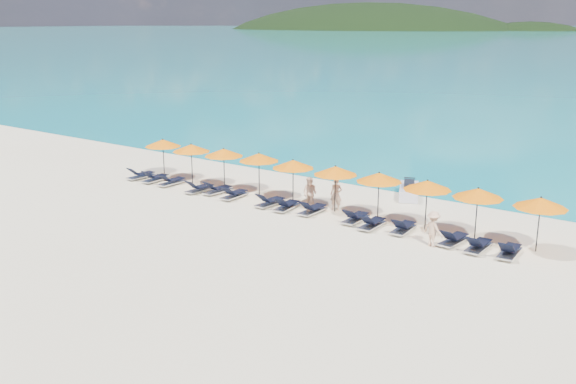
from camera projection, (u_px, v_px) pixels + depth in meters
The scene contains 32 objects.
ground at pixel (247, 233), 27.71m from camera, with size 1400.00×1400.00×0.00m, color beige.
headland_main at pixel (364, 69), 629.51m from camera, with size 374.00×242.00×126.50m.
headland_small at pixel (526, 72), 558.81m from camera, with size 162.00×126.00×85.50m.
jetski at pixel (409, 191), 33.19m from camera, with size 1.92×2.70×0.90m.
beachgoer_a at pixel (336, 194), 30.87m from camera, with size 0.58×0.38×1.58m, color #DFAB89.
beachgoer_b at pixel (310, 193), 31.06m from camera, with size 0.77×0.45×1.59m, color #DFAB89.
beachgoer_c at pixel (433, 229), 25.92m from camera, with size 0.96×0.45×1.49m, color #DFAB89.
umbrella_0 at pixel (163, 143), 37.17m from camera, with size 2.10×2.10×2.28m.
umbrella_1 at pixel (191, 148), 35.73m from camera, with size 2.10×2.10×2.28m.
umbrella_2 at pixel (224, 152), 34.52m from camera, with size 2.10×2.10×2.28m.
umbrella_3 at pixel (259, 157), 33.32m from camera, with size 2.10×2.10×2.28m.
umbrella_4 at pixel (293, 164), 31.73m from camera, with size 2.10×2.10×2.28m.
umbrella_5 at pixel (335, 171), 30.37m from camera, with size 2.10×2.10×2.28m.
umbrella_6 at pixel (379, 177), 29.08m from camera, with size 2.10×2.10×2.28m.
umbrella_7 at pixel (427, 185), 27.69m from camera, with size 2.10×2.10×2.28m.
umbrella_8 at pixel (478, 193), 26.41m from camera, with size 2.10×2.10×2.28m.
umbrella_9 at pixel (541, 203), 25.03m from camera, with size 2.10×2.10×2.28m.
lounger_0 at pixel (141, 175), 37.12m from camera, with size 0.75×1.74×0.66m.
lounger_1 at pixel (155, 178), 36.42m from camera, with size 0.66×1.71×0.66m.
lounger_2 at pixel (171, 181), 35.69m from camera, with size 0.65×1.71×0.66m.
lounger_3 at pixel (199, 188), 34.21m from camera, with size 0.74×1.74×0.66m.
lounger_4 at pixel (218, 189), 33.95m from camera, with size 0.79×1.76×0.66m.
lounger_5 at pixel (234, 194), 33.03m from camera, with size 0.69×1.72×0.66m.
lounger_6 at pixel (270, 202), 31.67m from camera, with size 0.78×1.75×0.66m.
lounger_7 at pixel (287, 205), 31.03m from camera, with size 0.79×1.75×0.66m.
lounger_8 at pixel (312, 209), 30.41m from camera, with size 0.64×1.71×0.66m.
lounger_9 at pixel (355, 217), 29.14m from camera, with size 0.66×1.71×0.66m.
lounger_10 at pixel (372, 223), 28.32m from camera, with size 0.65×1.71×0.66m.
lounger_11 at pixel (403, 227), 27.75m from camera, with size 0.74×1.74×0.66m.
lounger_12 at pixel (454, 239), 26.28m from camera, with size 0.78×1.75×0.66m.
lounger_13 at pixel (478, 245), 25.54m from camera, with size 0.64×1.71×0.66m.
lounger_14 at pixel (509, 251), 24.93m from camera, with size 0.73×1.74×0.66m.
Camera 1 is at (16.95, -20.18, 8.92)m, focal length 40.00 mm.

